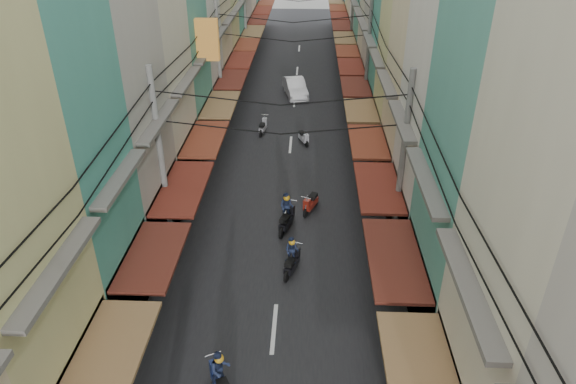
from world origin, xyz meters
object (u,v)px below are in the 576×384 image
(white_car, at_px, (295,96))
(market_umbrella, at_px, (488,304))
(traffic_sign, at_px, (404,240))
(bicycle, at_px, (480,356))

(white_car, bearing_deg, market_umbrella, -86.34)
(white_car, distance_m, traffic_sign, 22.90)
(market_umbrella, height_order, traffic_sign, traffic_sign)
(bicycle, height_order, market_umbrella, market_umbrella)
(market_umbrella, bearing_deg, white_car, 105.31)
(white_car, xyz_separation_m, bicycle, (7.08, -26.28, 0.00))
(bicycle, distance_m, traffic_sign, 4.96)
(bicycle, xyz_separation_m, traffic_sign, (-2.17, 4.00, 1.97))
(white_car, relative_size, traffic_sign, 1.75)
(bicycle, height_order, traffic_sign, traffic_sign)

